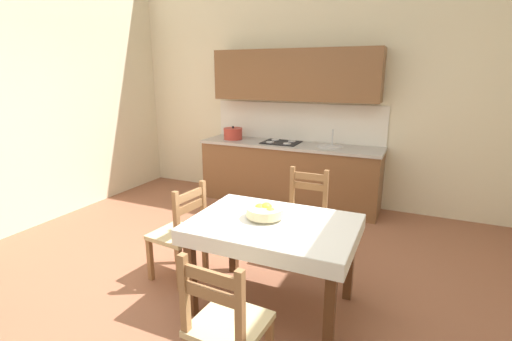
{
  "coord_description": "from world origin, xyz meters",
  "views": [
    {
      "loc": [
        1.53,
        -2.52,
        1.88
      ],
      "look_at": [
        0.24,
        0.29,
        1.06
      ],
      "focal_mm": 25.77,
      "sensor_mm": 36.0,
      "label": 1
    }
  ],
  "objects": [
    {
      "name": "dining_chair_tv_side",
      "position": [
        -0.41,
        0.02,
        0.44
      ],
      "size": [
        0.46,
        0.46,
        0.93
      ],
      "color": "#D1BC89",
      "rests_on": "ground_plane"
    },
    {
      "name": "dining_chair_camera_side",
      "position": [
        0.6,
        -0.92,
        0.44
      ],
      "size": [
        0.44,
        0.44,
        0.93
      ],
      "color": "#D1BC89",
      "rests_on": "ground_plane"
    },
    {
      "name": "wall_back",
      "position": [
        0.0,
        2.76,
        2.03
      ],
      "size": [
        6.24,
        0.12,
        4.05
      ],
      "primitive_type": "cube",
      "color": "beige",
      "rests_on": "ground_plane"
    },
    {
      "name": "dining_table",
      "position": [
        0.54,
        -0.03,
        0.62
      ],
      "size": [
        1.3,
        0.93,
        0.75
      ],
      "color": "#56331C",
      "rests_on": "ground_plane"
    },
    {
      "name": "kitchen_cabinetry",
      "position": [
        -0.2,
        2.43,
        0.86
      ],
      "size": [
        2.62,
        0.63,
        2.2
      ],
      "color": "brown",
      "rests_on": "ground_plane"
    },
    {
      "name": "dining_chair_kitchen_side",
      "position": [
        0.51,
        0.89,
        0.44
      ],
      "size": [
        0.42,
        0.42,
        0.93
      ],
      "color": "#D1BC89",
      "rests_on": "ground_plane"
    },
    {
      "name": "fruit_bowl",
      "position": [
        0.45,
        0.0,
        0.81
      ],
      "size": [
        0.3,
        0.3,
        0.12
      ],
      "color": "beige",
      "rests_on": "dining_table"
    },
    {
      "name": "ground_plane",
      "position": [
        0.0,
        0.0,
        -0.05
      ],
      "size": [
        6.24,
        6.0,
        0.1
      ],
      "primitive_type": "cube",
      "color": "#935B42"
    }
  ]
}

